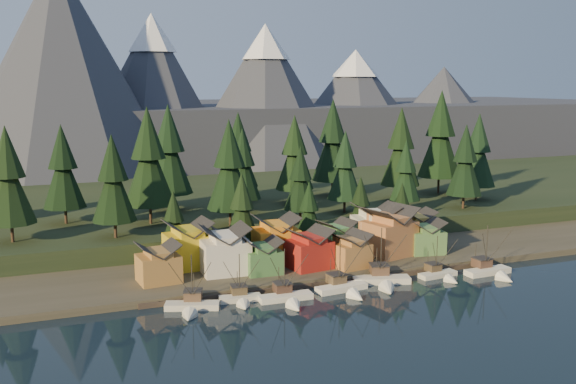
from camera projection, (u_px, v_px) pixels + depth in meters
name	position (u px, v px, depth m)	size (l,w,h in m)	color
ground	(368.00, 308.00, 118.92)	(500.00, 500.00, 0.00)	black
shore_strip	(290.00, 252.00, 155.54)	(400.00, 50.00, 1.50)	#353226
hillside	(232.00, 206.00, 201.10)	(420.00, 100.00, 6.00)	black
dock	(331.00, 280.00, 133.99)	(80.00, 4.00, 1.00)	#41362E
mountain_ridge	(151.00, 114.00, 309.24)	(560.00, 190.00, 90.00)	#3E4250
boat_0	(191.00, 300.00, 117.08)	(10.64, 11.06, 11.32)	beige
boat_1	(241.00, 292.00, 121.54)	(8.44, 9.01, 10.21)	beige
boat_2	(288.00, 292.00, 121.87)	(10.84, 11.76, 11.13)	silver
boat_3	(345.00, 282.00, 127.39)	(11.26, 12.08, 11.49)	white
boat_4	(383.00, 274.00, 132.10)	(12.68, 13.23, 12.91)	beige
boat_5	(441.00, 270.00, 136.81)	(9.20, 9.87, 9.98)	beige
boat_6	(492.00, 266.00, 138.54)	(10.96, 11.85, 11.95)	silver
house_front_0	(158.00, 262.00, 128.99)	(8.74, 8.35, 8.03)	olive
house_front_1	(225.00, 248.00, 135.23)	(10.00, 9.62, 10.06)	beige
house_front_2	(262.00, 255.00, 135.47)	(7.56, 7.62, 7.26)	#3E6C3A
house_front_3	(309.00, 247.00, 138.77)	(9.67, 9.33, 8.70)	maroon
house_front_4	(349.00, 249.00, 139.85)	(8.52, 9.01, 7.57)	#9F6C38
house_front_5	(389.00, 230.00, 149.06)	(12.88, 12.17, 11.31)	#A8673B
house_front_6	(426.00, 236.00, 151.31)	(9.05, 8.70, 7.85)	#4E7941
house_back_0	(188.00, 243.00, 139.04)	(10.15, 9.80, 10.29)	gold
house_back_1	(230.00, 245.00, 141.36)	(7.88, 7.96, 8.31)	#335978
house_back_2	(276.00, 237.00, 144.88)	(9.99, 9.24, 10.20)	orange
house_back_3	(336.00, 236.00, 150.86)	(8.85, 8.18, 7.84)	#4A8749
house_back_4	(375.00, 226.00, 154.16)	(11.52, 11.19, 10.95)	silver
house_back_5	(417.00, 226.00, 159.15)	(8.84, 8.93, 8.69)	olive
tree_hill_0	(8.00, 179.00, 141.13)	(11.24, 11.24, 26.19)	#332319
tree_hill_1	(63.00, 170.00, 160.20)	(10.83, 10.83, 25.22)	#332319
tree_hill_2	(113.00, 182.00, 145.51)	(10.27, 10.27, 23.93)	#332319
tree_hill_3	(149.00, 160.00, 159.58)	(12.70, 12.70, 29.58)	#332319
tree_hill_4	(169.00, 153.00, 176.22)	(12.68, 12.68, 29.54)	#332319
tree_hill_5	(229.00, 168.00, 157.10)	(11.42, 11.42, 26.61)	#332319
tree_hill_6	(243.00, 167.00, 174.04)	(9.98, 9.98, 23.24)	#332319
tree_hill_7	(300.00, 181.00, 162.32)	(8.46, 8.46, 19.71)	#332319
tree_hill_8	(295.00, 156.00, 186.63)	(11.21, 11.21, 26.11)	#332319
tree_hill_9	(345.00, 168.00, 174.20)	(9.69, 9.69, 22.58)	#332319
tree_hill_10	(333.00, 143.00, 199.30)	(13.00, 13.00, 30.29)	#332319
tree_hill_11	(406.00, 173.00, 175.55)	(8.57, 8.57, 19.97)	#332319
tree_hill_12	(401.00, 150.00, 192.36)	(12.05, 12.05, 28.07)	#332319
tree_hill_13	(465.00, 163.00, 179.77)	(10.26, 10.26, 23.91)	#332319
tree_hill_14	(440.00, 137.00, 203.84)	(14.16, 14.16, 32.99)	#332319
tree_hill_15	(238.00, 153.00, 190.76)	(11.50, 11.50, 26.79)	#332319
tree_hill_17	(478.00, 153.00, 193.03)	(11.27, 11.27, 26.26)	#332319
tree_shore_0	(174.00, 222.00, 143.93)	(6.92, 6.92, 16.13)	#332319
tree_shore_1	(242.00, 210.00, 149.34)	(8.30, 8.30, 19.34)	#332319
tree_shore_2	(309.00, 211.00, 155.69)	(7.01, 7.01, 16.33)	#332319
tree_shore_3	(360.00, 206.00, 160.64)	(7.21, 7.21, 16.79)	#332319
tree_shore_4	(402.00, 208.00, 165.13)	(6.24, 6.24, 14.53)	#332319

